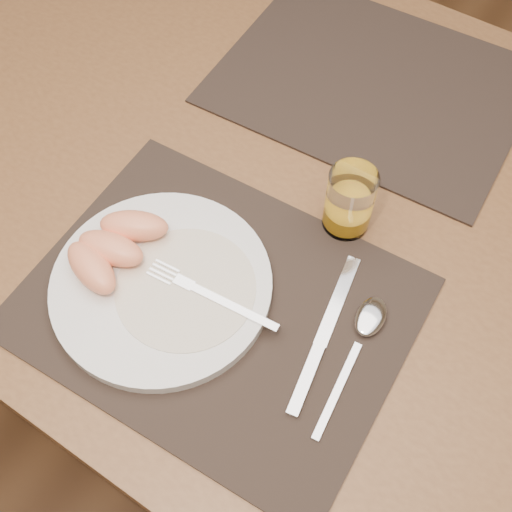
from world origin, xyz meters
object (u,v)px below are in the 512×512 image
object	(u,v)px
placemat_near	(217,305)
fork	(201,291)
placemat_far	(372,83)
plate	(162,285)
table	(298,216)
knife	(320,345)
spoon	(366,327)
juice_glass	(349,203)

from	to	relation	value
placemat_near	fork	xyz separation A→B (m)	(-0.02, -0.00, 0.02)
placemat_near	placemat_far	world-z (taller)	same
placemat_far	plate	xyz separation A→B (m)	(-0.05, -0.46, 0.01)
table	knife	distance (m)	0.26
plate	spoon	size ratio (longest dim) A/B	1.40
placemat_far	spoon	distance (m)	0.41
table	fork	distance (m)	0.25
knife	spoon	size ratio (longest dim) A/B	1.14
placemat_near	juice_glass	xyz separation A→B (m)	(0.07, 0.19, 0.04)
placemat_near	spoon	xyz separation A→B (m)	(0.17, 0.07, 0.01)
knife	juice_glass	xyz separation A→B (m)	(-0.06, 0.17, 0.04)
juice_glass	plate	bearing A→B (deg)	-123.42
knife	placemat_far	bearing A→B (deg)	110.15
table	spoon	xyz separation A→B (m)	(0.18, -0.15, 0.09)
placemat_near	placemat_far	xyz separation A→B (m)	(-0.02, 0.44, 0.00)
table	juice_glass	xyz separation A→B (m)	(0.08, -0.03, 0.13)
plate	juice_glass	world-z (taller)	juice_glass
plate	knife	world-z (taller)	plate
placemat_far	knife	bearing A→B (deg)	-69.85
spoon	juice_glass	world-z (taller)	juice_glass
plate	knife	distance (m)	0.20
placemat_near	plate	world-z (taller)	plate
table	spoon	world-z (taller)	spoon
table	placemat_far	size ratio (longest dim) A/B	3.11
plate	placemat_far	bearing A→B (deg)	84.22
knife	spoon	distance (m)	0.06
spoon	table	bearing A→B (deg)	140.26
table	placemat_near	xyz separation A→B (m)	(0.01, -0.22, 0.09)
table	knife	bearing A→B (deg)	-53.70
placemat_far	plate	bearing A→B (deg)	-95.78
fork	spoon	distance (m)	0.20
placemat_near	juice_glass	bearing A→B (deg)	69.96
table	juice_glass	world-z (taller)	juice_glass
table	placemat_near	bearing A→B (deg)	-86.11
knife	spoon	xyz separation A→B (m)	(0.03, 0.05, 0.00)
placemat_near	placemat_far	distance (m)	0.44
placemat_near	juice_glass	size ratio (longest dim) A/B	4.83
placemat_near	knife	xyz separation A→B (m)	(0.13, 0.02, 0.00)
placemat_near	plate	xyz separation A→B (m)	(-0.07, -0.02, 0.01)
placemat_far	spoon	world-z (taller)	spoon
knife	juice_glass	size ratio (longest dim) A/B	2.35
placemat_near	knife	size ratio (longest dim) A/B	2.05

